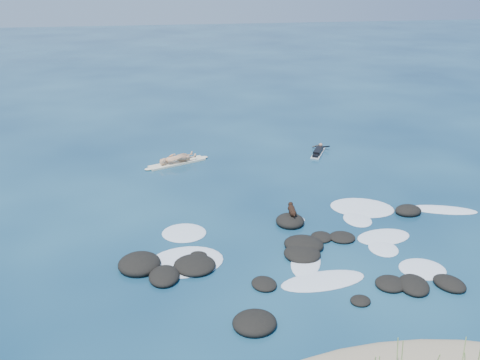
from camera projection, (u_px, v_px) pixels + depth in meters
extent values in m
plane|color=#0A2642|center=(312.00, 239.00, 19.76)|extent=(160.00, 160.00, 0.00)
cylinder|color=#81A851|center=(402.00, 358.00, 12.83)|extent=(0.06, 0.05, 0.99)
cylinder|color=#81A851|center=(397.00, 357.00, 12.81)|extent=(0.04, 0.18, 1.04)
cylinder|color=#81A851|center=(464.00, 352.00, 13.17)|extent=(0.09, 0.14, 0.80)
ellipsoid|color=black|center=(391.00, 284.00, 16.80)|extent=(1.30, 1.28, 0.30)
ellipsoid|color=black|center=(321.00, 237.00, 19.75)|extent=(1.11, 1.15, 0.22)
ellipsoid|color=black|center=(414.00, 285.00, 16.70)|extent=(1.23, 1.43, 0.36)
ellipsoid|color=black|center=(302.00, 254.00, 18.54)|extent=(1.65, 1.66, 0.36)
ellipsoid|color=black|center=(264.00, 284.00, 16.82)|extent=(0.99, 1.07, 0.25)
ellipsoid|color=black|center=(164.00, 276.00, 17.17)|extent=(1.10, 1.35, 0.39)
ellipsoid|color=black|center=(408.00, 211.00, 21.76)|extent=(1.23, 1.08, 0.44)
ellipsoid|color=black|center=(342.00, 237.00, 19.72)|extent=(1.14, 1.11, 0.25)
ellipsoid|color=black|center=(195.00, 265.00, 17.81)|extent=(1.83, 1.80, 0.39)
ellipsoid|color=black|center=(360.00, 301.00, 15.98)|extent=(0.78, 0.75, 0.21)
ellipsoid|color=black|center=(449.00, 284.00, 16.79)|extent=(1.20, 1.33, 0.35)
ellipsoid|color=black|center=(255.00, 323.00, 14.91)|extent=(1.44, 1.38, 0.44)
ellipsoid|color=black|center=(304.00, 244.00, 19.13)|extent=(1.84, 1.77, 0.43)
ellipsoid|color=black|center=(139.00, 264.00, 17.82)|extent=(1.50, 1.56, 0.53)
ellipsoid|color=black|center=(290.00, 221.00, 20.86)|extent=(1.36, 1.42, 0.47)
ellipsoid|color=black|center=(199.00, 255.00, 18.55)|extent=(0.78, 0.73, 0.16)
ellipsoid|color=white|center=(422.00, 269.00, 17.74)|extent=(1.78, 1.68, 0.12)
ellipsoid|color=white|center=(323.00, 281.00, 17.08)|extent=(2.97, 1.41, 0.12)
ellipsoid|color=white|center=(383.00, 249.00, 19.03)|extent=(1.16, 1.34, 0.12)
ellipsoid|color=white|center=(306.00, 262.00, 18.15)|extent=(1.72, 2.34, 0.12)
ellipsoid|color=white|center=(357.00, 220.00, 21.21)|extent=(1.10, 1.40, 0.12)
ellipsoid|color=white|center=(184.00, 233.00, 20.15)|extent=(2.05, 1.99, 0.12)
ellipsoid|color=white|center=(186.00, 262.00, 18.19)|extent=(2.91, 2.47, 0.12)
ellipsoid|color=white|center=(384.00, 237.00, 19.85)|extent=(2.27, 1.53, 0.12)
ellipsoid|color=white|center=(443.00, 210.00, 22.07)|extent=(2.91, 1.74, 0.12)
ellipsoid|color=white|center=(362.00, 208.00, 22.27)|extent=(3.17, 2.79, 0.12)
ellipsoid|color=white|center=(291.00, 220.00, 21.16)|extent=(1.10, 0.90, 0.12)
cube|color=#F5EBC4|center=(177.00, 163.00, 27.21)|extent=(2.99, 1.76, 0.10)
ellipsoid|color=#F5EBC4|center=(203.00, 158.00, 27.98)|extent=(0.68, 0.55, 0.11)
ellipsoid|color=#F5EBC4|center=(150.00, 169.00, 26.45)|extent=(0.68, 0.55, 0.11)
imported|color=tan|center=(176.00, 144.00, 26.83)|extent=(0.71, 0.83, 1.94)
cube|color=silver|center=(318.00, 153.00, 28.70)|extent=(1.33, 1.94, 0.07)
ellipsoid|color=silver|center=(321.00, 148.00, 29.56)|extent=(0.41, 0.49, 0.07)
cube|color=black|center=(318.00, 151.00, 28.65)|extent=(0.89, 1.23, 0.20)
sphere|color=tan|center=(321.00, 145.00, 29.22)|extent=(0.28, 0.28, 0.21)
cylinder|color=black|center=(317.00, 146.00, 29.45)|extent=(0.50, 0.13, 0.22)
cylinder|color=black|center=(326.00, 147.00, 29.31)|extent=(0.37, 0.44, 0.22)
cube|color=black|center=(316.00, 155.00, 28.07)|extent=(0.50, 0.58, 0.13)
cylinder|color=black|center=(292.00, 211.00, 20.90)|extent=(0.31, 0.57, 0.26)
sphere|color=black|center=(291.00, 208.00, 21.13)|extent=(0.30, 0.30, 0.28)
sphere|color=black|center=(293.00, 214.00, 20.67)|extent=(0.27, 0.27, 0.25)
sphere|color=black|center=(291.00, 204.00, 21.24)|extent=(0.22, 0.22, 0.20)
cone|color=black|center=(290.00, 204.00, 21.36)|extent=(0.11, 0.13, 0.10)
cone|color=black|center=(289.00, 203.00, 21.20)|extent=(0.10, 0.07, 0.10)
cone|color=black|center=(292.00, 203.00, 21.21)|extent=(0.10, 0.07, 0.10)
cylinder|color=black|center=(289.00, 215.00, 21.18)|extent=(0.07, 0.07, 0.36)
cylinder|color=black|center=(293.00, 215.00, 21.19)|extent=(0.07, 0.07, 0.36)
cylinder|color=black|center=(291.00, 220.00, 20.83)|extent=(0.07, 0.07, 0.36)
cylinder|color=black|center=(295.00, 220.00, 20.84)|extent=(0.07, 0.07, 0.36)
cylinder|color=black|center=(294.00, 214.00, 20.54)|extent=(0.07, 0.26, 0.16)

